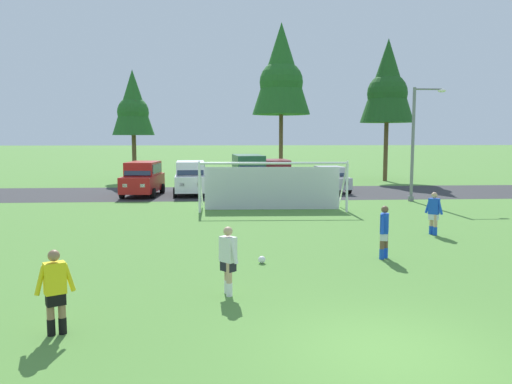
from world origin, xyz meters
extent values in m
plane|color=#518438|center=(0.00, 15.00, 0.00)|extent=(400.00, 400.00, 0.00)
cube|color=#333335|center=(0.00, 25.16, 0.00)|extent=(52.00, 8.40, 0.01)
sphere|color=white|center=(-1.71, 6.34, 0.11)|extent=(0.22, 0.22, 0.22)
sphere|color=black|center=(-1.71, 6.34, 0.12)|extent=(0.08, 0.08, 0.08)
sphere|color=red|center=(-1.65, 6.34, 0.11)|extent=(0.07, 0.07, 0.07)
cylinder|color=white|center=(3.31, 16.32, 1.22)|extent=(0.12, 0.12, 2.44)
cylinder|color=white|center=(-4.00, 16.54, 1.22)|extent=(0.12, 0.12, 2.44)
cylinder|color=white|center=(-0.35, 16.43, 2.44)|extent=(7.32, 0.34, 0.12)
cylinder|color=white|center=(3.34, 17.22, 1.34)|extent=(0.14, 1.95, 2.46)
cylinder|color=white|center=(-3.98, 17.44, 1.34)|extent=(0.14, 1.95, 2.46)
cube|color=silver|center=(-0.32, 17.43, 1.10)|extent=(6.95, 0.25, 2.20)
cylinder|color=#936B4C|center=(-6.10, 1.17, 0.40)|extent=(0.14, 0.14, 0.80)
cylinder|color=#936B4C|center=(-5.91, 1.24, 0.40)|extent=(0.14, 0.14, 0.80)
cylinder|color=black|center=(-6.10, 1.17, 0.16)|extent=(0.15, 0.15, 0.32)
cylinder|color=black|center=(-5.91, 1.24, 0.16)|extent=(0.15, 0.15, 0.32)
cube|color=black|center=(-6.01, 1.21, 0.72)|extent=(0.40, 0.36, 0.28)
cube|color=yellow|center=(-6.01, 1.21, 1.10)|extent=(0.45, 0.40, 0.60)
sphere|color=#936B4C|center=(-6.01, 1.21, 1.53)|extent=(0.22, 0.22, 0.22)
cylinder|color=yellow|center=(-6.24, 1.12, 1.08)|extent=(0.24, 0.19, 0.55)
cylinder|color=yellow|center=(-5.77, 1.29, 1.08)|extent=(0.24, 0.19, 0.55)
cylinder|color=brown|center=(2.00, 6.61, 0.40)|extent=(0.14, 0.14, 0.80)
cylinder|color=brown|center=(2.17, 6.76, 0.40)|extent=(0.14, 0.14, 0.80)
cylinder|color=blue|center=(2.00, 6.61, 0.16)|extent=(0.15, 0.15, 0.32)
cylinder|color=blue|center=(2.17, 6.76, 0.16)|extent=(0.15, 0.15, 0.32)
cube|color=silver|center=(2.08, 6.69, 0.72)|extent=(0.33, 0.40, 0.28)
cube|color=blue|center=(2.08, 6.69, 1.10)|extent=(0.36, 0.44, 0.60)
sphere|color=brown|center=(2.08, 6.69, 1.53)|extent=(0.22, 0.22, 0.22)
cylinder|color=blue|center=(1.96, 6.47, 1.08)|extent=(0.17, 0.25, 0.55)
cylinder|color=blue|center=(2.21, 6.90, 1.08)|extent=(0.17, 0.25, 0.55)
cylinder|color=tan|center=(-2.76, 3.54, 0.40)|extent=(0.14, 0.14, 0.80)
cylinder|color=tan|center=(-2.71, 3.31, 0.40)|extent=(0.14, 0.14, 0.80)
cylinder|color=white|center=(-2.76, 3.54, 0.16)|extent=(0.15, 0.15, 0.32)
cylinder|color=white|center=(-2.71, 3.31, 0.16)|extent=(0.15, 0.15, 0.32)
cube|color=black|center=(-2.74, 3.43, 0.72)|extent=(0.39, 0.40, 0.28)
cube|color=silver|center=(-2.74, 3.43, 1.10)|extent=(0.43, 0.44, 0.60)
sphere|color=tan|center=(-2.74, 3.43, 1.53)|extent=(0.22, 0.22, 0.22)
cylinder|color=silver|center=(-2.88, 3.64, 1.08)|extent=(0.22, 0.23, 0.55)
cylinder|color=silver|center=(-2.59, 3.22, 1.08)|extent=(0.22, 0.23, 0.55)
cylinder|color=tan|center=(5.22, 10.18, 0.40)|extent=(0.14, 0.14, 0.80)
cylinder|color=tan|center=(5.15, 10.40, 0.40)|extent=(0.14, 0.14, 0.80)
cylinder|color=blue|center=(5.22, 10.18, 0.16)|extent=(0.15, 0.15, 0.32)
cylinder|color=blue|center=(5.15, 10.40, 0.16)|extent=(0.15, 0.15, 0.32)
cube|color=silver|center=(5.18, 10.29, 0.72)|extent=(0.40, 0.39, 0.28)
cube|color=blue|center=(5.18, 10.29, 1.10)|extent=(0.44, 0.43, 0.60)
sphere|color=tan|center=(5.18, 10.29, 1.53)|extent=(0.22, 0.22, 0.22)
cylinder|color=blue|center=(5.34, 10.09, 1.08)|extent=(0.23, 0.22, 0.55)
cylinder|color=blue|center=(5.03, 10.49, 1.08)|extent=(0.23, 0.22, 0.55)
cube|color=red|center=(-7.93, 23.99, 0.82)|extent=(2.26, 4.73, 1.00)
cube|color=red|center=(-7.92, 24.19, 1.74)|extent=(1.98, 3.13, 0.84)
cube|color=#28384C|center=(-8.03, 22.77, 1.72)|extent=(1.64, 0.50, 0.71)
cube|color=#28384C|center=(-7.04, 24.12, 1.74)|extent=(0.24, 2.55, 0.59)
cube|color=white|center=(-7.59, 21.70, 0.87)|extent=(0.29, 0.10, 0.20)
cube|color=white|center=(-8.63, 21.78, 0.87)|extent=(0.29, 0.10, 0.20)
cube|color=#B21414|center=(-7.23, 26.20, 0.87)|extent=(0.29, 0.10, 0.20)
cube|color=#B21414|center=(-8.28, 26.28, 0.87)|extent=(0.29, 0.10, 0.20)
cylinder|color=black|center=(-7.10, 22.49, 0.32)|extent=(0.29, 0.66, 0.64)
cylinder|color=black|center=(-8.99, 22.64, 0.32)|extent=(0.29, 0.66, 0.64)
cylinder|color=black|center=(-6.87, 25.34, 0.32)|extent=(0.29, 0.66, 0.64)
cylinder|color=black|center=(-8.77, 25.49, 0.32)|extent=(0.29, 0.66, 0.64)
cube|color=silver|center=(-4.94, 24.36, 0.82)|extent=(2.18, 4.71, 1.00)
cube|color=silver|center=(-4.95, 24.56, 1.74)|extent=(1.93, 3.10, 0.84)
cube|color=#28384C|center=(-4.86, 23.14, 1.72)|extent=(1.64, 0.48, 0.71)
cube|color=#28384C|center=(-4.07, 24.62, 1.74)|extent=(0.20, 2.55, 0.59)
cube|color=white|center=(-4.28, 22.14, 0.87)|extent=(0.28, 0.10, 0.20)
cube|color=white|center=(-5.32, 22.07, 0.87)|extent=(0.28, 0.10, 0.20)
cube|color=#B21414|center=(-4.56, 26.65, 0.87)|extent=(0.28, 0.10, 0.20)
cube|color=#B21414|center=(-5.60, 26.58, 0.87)|extent=(0.28, 0.10, 0.20)
cylinder|color=black|center=(-3.90, 23.00, 0.32)|extent=(0.28, 0.65, 0.64)
cylinder|color=black|center=(-5.80, 22.88, 0.32)|extent=(0.28, 0.65, 0.64)
cylinder|color=black|center=(-4.08, 25.84, 0.32)|extent=(0.28, 0.65, 0.64)
cylinder|color=black|center=(-5.98, 25.73, 0.32)|extent=(0.28, 0.65, 0.64)
cube|color=#194C2D|center=(-1.13, 25.55, 0.87)|extent=(2.33, 4.94, 1.10)
cube|color=#194C2D|center=(-1.14, 25.75, 1.97)|extent=(2.12, 4.23, 1.10)
cube|color=#28384C|center=(-0.99, 23.79, 1.95)|extent=(1.70, 0.59, 0.91)
cube|color=#28384C|center=(-0.23, 25.82, 1.97)|extent=(0.31, 3.48, 0.77)
cube|color=white|center=(-0.41, 23.24, 0.92)|extent=(0.29, 0.10, 0.20)
cube|color=white|center=(-1.48, 23.16, 0.92)|extent=(0.29, 0.10, 0.20)
cube|color=#B21414|center=(-0.77, 27.95, 0.92)|extent=(0.29, 0.10, 0.20)
cube|color=#B21414|center=(-1.85, 27.86, 0.92)|extent=(0.29, 0.10, 0.20)
cylinder|color=black|center=(-0.04, 24.15, 0.32)|extent=(0.29, 0.66, 0.64)
cylinder|color=black|center=(-1.99, 23.99, 0.32)|extent=(0.29, 0.66, 0.64)
cylinder|color=black|center=(-0.27, 27.11, 0.32)|extent=(0.29, 0.66, 0.64)
cylinder|color=black|center=(-2.22, 26.96, 0.32)|extent=(0.29, 0.66, 0.64)
cube|color=maroon|center=(0.80, 26.30, 0.82)|extent=(2.02, 4.65, 1.00)
cube|color=maroon|center=(0.79, 26.50, 1.74)|extent=(1.83, 3.04, 0.84)
cube|color=#28384C|center=(0.83, 25.08, 1.72)|extent=(1.62, 0.42, 0.71)
cube|color=#28384C|center=(1.68, 26.52, 1.74)|extent=(0.11, 2.55, 0.59)
cube|color=white|center=(1.38, 24.05, 0.87)|extent=(0.28, 0.09, 0.20)
cube|color=white|center=(0.34, 24.02, 0.87)|extent=(0.28, 0.09, 0.20)
cube|color=#B21414|center=(1.26, 28.57, 0.87)|extent=(0.28, 0.09, 0.20)
cube|color=#B21414|center=(0.22, 28.54, 0.87)|extent=(0.28, 0.09, 0.20)
cylinder|color=black|center=(1.79, 24.90, 0.32)|extent=(0.26, 0.65, 0.64)
cylinder|color=black|center=(-0.11, 24.85, 0.32)|extent=(0.26, 0.65, 0.64)
cylinder|color=black|center=(1.71, 27.75, 0.32)|extent=(0.26, 0.65, 0.64)
cylinder|color=black|center=(-0.19, 27.70, 0.32)|extent=(0.26, 0.65, 0.64)
cube|color=#B2B2BC|center=(4.44, 25.57, 0.70)|extent=(2.11, 4.32, 0.76)
cube|color=#B2B2BC|center=(4.43, 25.72, 1.40)|extent=(1.81, 2.22, 0.64)
cube|color=#28384C|center=(4.50, 24.75, 1.38)|extent=(1.55, 0.43, 0.55)
cube|color=#28384C|center=(5.27, 25.78, 1.40)|extent=(0.17, 1.78, 0.45)
cube|color=white|center=(5.09, 23.56, 0.75)|extent=(0.29, 0.10, 0.20)
cube|color=white|center=(4.10, 23.48, 0.75)|extent=(0.29, 0.10, 0.20)
cube|color=#B21414|center=(4.78, 27.66, 0.75)|extent=(0.29, 0.10, 0.20)
cube|color=#B21414|center=(3.80, 27.59, 0.75)|extent=(0.29, 0.10, 0.20)
cylinder|color=black|center=(5.44, 24.34, 0.32)|extent=(0.29, 0.66, 0.64)
cylinder|color=black|center=(3.64, 24.21, 0.32)|extent=(0.29, 0.66, 0.64)
cylinder|color=black|center=(5.24, 26.94, 0.32)|extent=(0.29, 0.66, 0.64)
cylinder|color=black|center=(3.45, 26.80, 0.32)|extent=(0.29, 0.66, 0.64)
cylinder|color=brown|center=(-10.33, 34.99, 1.94)|extent=(0.36, 0.36, 3.88)
cone|color=#236023|center=(-10.33, 34.99, 6.60)|extent=(3.49, 3.49, 5.43)
sphere|color=#236023|center=(-10.33, 34.99, 5.78)|extent=(2.62, 2.62, 2.62)
cylinder|color=brown|center=(2.37, 36.90, 2.86)|extent=(0.36, 0.36, 5.72)
cone|color=#236023|center=(2.37, 36.90, 9.73)|extent=(5.15, 5.15, 8.01)
sphere|color=#236023|center=(2.37, 36.90, 8.53)|extent=(3.86, 3.86, 3.86)
cylinder|color=brown|center=(10.93, 33.66, 2.47)|extent=(0.36, 0.36, 4.94)
cone|color=#1E511E|center=(10.93, 33.66, 8.40)|extent=(4.44, 4.44, 6.91)
sphere|color=#1E511E|center=(10.93, 33.66, 7.36)|extent=(3.33, 3.33, 3.33)
cylinder|color=slate|center=(8.11, 20.28, 3.27)|extent=(0.18, 0.18, 6.55)
cylinder|color=slate|center=(8.11, 20.28, 0.15)|extent=(0.32, 0.32, 0.30)
cylinder|color=slate|center=(8.91, 20.28, 6.45)|extent=(1.60, 0.10, 0.10)
ellipsoid|color=white|center=(9.71, 20.28, 6.37)|extent=(0.48, 0.28, 0.20)
camera|label=1|loc=(-2.84, -8.22, 3.74)|focal=35.32mm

